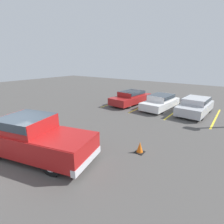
{
  "coord_description": "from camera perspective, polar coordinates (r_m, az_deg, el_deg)",
  "views": [
    {
      "loc": [
        7.14,
        -2.96,
        4.1
      ],
      "look_at": [
        1.03,
        5.4,
        1.0
      ],
      "focal_mm": 28.0,
      "sensor_mm": 36.0,
      "label": 1
    }
  ],
  "objects": [
    {
      "name": "parked_sedan_a",
      "position": [
        16.85,
        6.19,
        4.83
      ],
      "size": [
        2.21,
        4.68,
        1.25
      ],
      "rotation": [
        0.0,
        0.0,
        -1.66
      ],
      "color": "maroon",
      "rests_on": "ground_plane"
    },
    {
      "name": "pickup_truck",
      "position": [
        8.34,
        -24.24,
        -7.51
      ],
      "size": [
        5.76,
        3.28,
        1.8
      ],
      "rotation": [
        0.0,
        0.0,
        0.26
      ],
      "color": "#A51919",
      "rests_on": "ground_plane"
    },
    {
      "name": "stall_stripe_d",
      "position": [
        14.96,
        30.8,
        -1.65
      ],
      "size": [
        0.12,
        5.41,
        0.01
      ],
      "primitive_type": "cube",
      "color": "yellow",
      "rests_on": "ground_plane"
    },
    {
      "name": "stall_stripe_a",
      "position": [
        17.84,
        1.87,
        3.38
      ],
      "size": [
        0.12,
        5.41,
        0.01
      ],
      "primitive_type": "cube",
      "color": "yellow",
      "rests_on": "ground_plane"
    },
    {
      "name": "stall_stripe_b",
      "position": [
        16.42,
        10.31,
        1.94
      ],
      "size": [
        0.12,
        5.41,
        0.01
      ],
      "primitive_type": "cube",
      "color": "yellow",
      "rests_on": "ground_plane"
    },
    {
      "name": "ground_plane",
      "position": [
        8.75,
        -28.18,
        -13.46
      ],
      "size": [
        60.0,
        60.0,
        0.0
      ],
      "primitive_type": "plane",
      "color": "#4C4947"
    },
    {
      "name": "stall_stripe_c",
      "position": [
        15.43,
        20.07,
        0.23
      ],
      "size": [
        0.12,
        5.41,
        0.01
      ],
      "primitive_type": "cube",
      "color": "yellow",
      "rests_on": "ground_plane"
    },
    {
      "name": "parked_sedan_b",
      "position": [
        15.69,
        15.55,
        3.35
      ],
      "size": [
        2.07,
        4.37,
        1.23
      ],
      "rotation": [
        0.0,
        0.0,
        -1.64
      ],
      "color": "silver",
      "rests_on": "ground_plane"
    },
    {
      "name": "parked_sedan_c",
      "position": [
        15.14,
        25.59,
        1.95
      ],
      "size": [
        2.07,
        4.37,
        1.28
      ],
      "rotation": [
        0.0,
        0.0,
        -1.62
      ],
      "color": "#B7BABF",
      "rests_on": "ground_plane"
    },
    {
      "name": "wheel_stop_curb",
      "position": [
        18.17,
        24.06,
        2.39
      ],
      "size": [
        1.93,
        0.2,
        0.14
      ],
      "primitive_type": "cube",
      "color": "#B7B2A8",
      "rests_on": "ground_plane"
    },
    {
      "name": "traffic_cone",
      "position": [
        8.26,
        9.08,
        -11.43
      ],
      "size": [
        0.4,
        0.4,
        0.53
      ],
      "color": "black",
      "rests_on": "ground_plane"
    }
  ]
}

